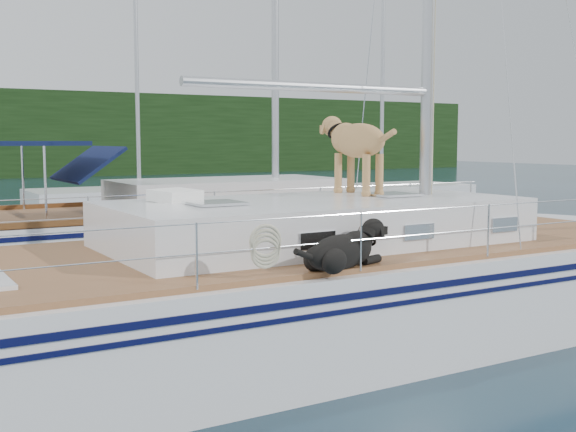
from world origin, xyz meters
TOP-DOWN VIEW (x-y plane):
  - ground at (0.00, 0.00)m, footprint 120.00×120.00m
  - main_sailboat at (0.11, 0.00)m, footprint 12.00×3.93m
  - neighbor_sailboat at (1.56, 6.39)m, footprint 11.00×3.50m
  - bg_boat_center at (4.00, 16.00)m, footprint 7.20×3.00m
  - bg_boat_east at (12.00, 13.00)m, footprint 6.40×3.00m

SIDE VIEW (x-z plane):
  - ground at x=0.00m, z-range 0.00..0.00m
  - bg_boat_center at x=4.00m, z-range -5.37..6.28m
  - bg_boat_east at x=12.00m, z-range -5.37..6.28m
  - neighbor_sailboat at x=1.56m, z-range -6.02..7.28m
  - main_sailboat at x=0.11m, z-range -6.32..7.69m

